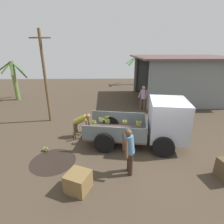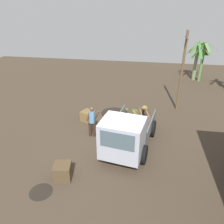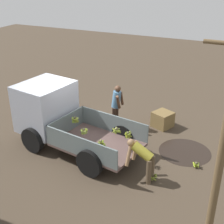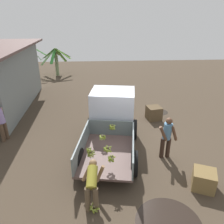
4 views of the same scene
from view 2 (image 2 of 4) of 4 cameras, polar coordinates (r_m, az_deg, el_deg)
name	(u,v)px [view 2 (image 2 of 4)]	position (r m, az deg, el deg)	size (l,w,h in m)	color
ground	(115,150)	(10.74, 0.88, -9.98)	(36.00, 36.00, 0.00)	#433729
mud_patch_0	(41,192)	(9.20, -18.05, -19.21)	(0.89, 0.89, 0.01)	black
mud_patch_1	(114,113)	(14.15, 0.60, -0.27)	(1.73, 1.73, 0.01)	black
cargo_truck	(125,136)	(9.78, 3.36, -6.37)	(4.49, 2.58, 2.07)	brown
utility_pole	(182,71)	(14.41, 17.81, 10.08)	(1.10, 0.15, 5.02)	brown
banana_palm_2	(202,60)	(21.17, 22.45, 12.37)	(2.33, 2.22, 3.44)	#598542
banana_palm_5	(196,60)	(21.44, 21.19, 12.58)	(2.61, 2.05, 3.41)	gray
person_foreground_visitor	(92,120)	(11.42, -5.23, -2.16)	(0.42, 0.73, 1.67)	#35231B
person_worker_loading	(145,111)	(12.94, 8.57, 0.34)	(0.83, 0.69, 1.20)	brown
banana_bunch_on_ground_0	(126,109)	(14.47, 3.77, 0.77)	(0.23, 0.22, 0.19)	brown
banana_bunch_on_ground_1	(144,117)	(13.49, 8.24, -1.40)	(0.29, 0.29, 0.22)	brown
wooden_crate_0	(88,116)	(13.26, -6.41, -0.97)	(0.66, 0.66, 0.60)	brown
wooden_crate_1	(63,172)	(9.30, -12.76, -14.93)	(0.68, 0.68, 0.67)	brown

